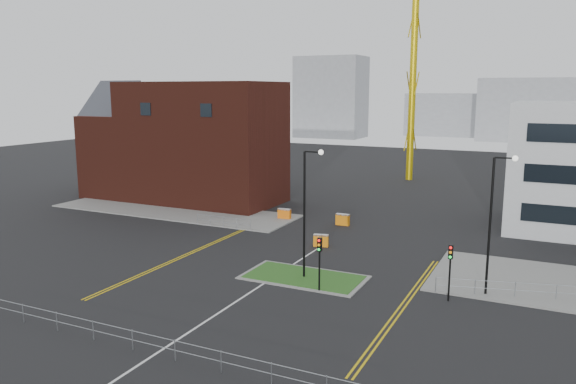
# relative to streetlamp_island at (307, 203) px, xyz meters

# --- Properties ---
(ground) EXTENTS (200.00, 200.00, 0.00)m
(ground) POSITION_rel_streetlamp_island_xyz_m (-2.22, -8.00, -5.41)
(ground) COLOR black
(ground) RESTS_ON ground
(pavement_left) EXTENTS (28.00, 8.00, 0.12)m
(pavement_left) POSITION_rel_streetlamp_island_xyz_m (-22.22, 14.00, -5.35)
(pavement_left) COLOR slate
(pavement_left) RESTS_ON ground
(island_kerb) EXTENTS (8.60, 4.60, 0.08)m
(island_kerb) POSITION_rel_streetlamp_island_xyz_m (-0.22, 0.00, -5.37)
(island_kerb) COLOR slate
(island_kerb) RESTS_ON ground
(grass_island) EXTENTS (8.00, 4.00, 0.12)m
(grass_island) POSITION_rel_streetlamp_island_xyz_m (-0.22, 0.00, -5.35)
(grass_island) COLOR #24531B
(grass_island) RESTS_ON ground
(brick_building) EXTENTS (24.20, 10.07, 14.24)m
(brick_building) POSITION_rel_streetlamp_island_xyz_m (-25.19, 20.00, 1.44)
(brick_building) COLOR #491A12
(brick_building) RESTS_ON ground
(streetlamp_island) EXTENTS (1.46, 0.36, 9.18)m
(streetlamp_island) POSITION_rel_streetlamp_island_xyz_m (0.00, 0.00, 0.00)
(streetlamp_island) COLOR black
(streetlamp_island) RESTS_ON ground
(streetlamp_right_near) EXTENTS (1.46, 0.36, 9.18)m
(streetlamp_right_near) POSITION_rel_streetlamp_island_xyz_m (12.00, 2.00, 0.00)
(streetlamp_right_near) COLOR black
(streetlamp_right_near) RESTS_ON ground
(traffic_light_island) EXTENTS (0.28, 0.33, 3.65)m
(traffic_light_island) POSITION_rel_streetlamp_island_xyz_m (1.78, -2.02, -2.85)
(traffic_light_island) COLOR black
(traffic_light_island) RESTS_ON ground
(traffic_light_right) EXTENTS (0.28, 0.33, 3.65)m
(traffic_light_right) POSITION_rel_streetlamp_island_xyz_m (9.78, -0.02, -2.85)
(traffic_light_right) COLOR black
(traffic_light_right) RESTS_ON ground
(railing_front) EXTENTS (24.05, 0.05, 1.10)m
(railing_front) POSITION_rel_streetlamp_island_xyz_m (-2.22, -14.00, -4.63)
(railing_front) COLOR gray
(railing_front) RESTS_ON ground
(railing_left) EXTENTS (6.05, 0.05, 1.10)m
(railing_left) POSITION_rel_streetlamp_island_xyz_m (-13.22, 10.00, -4.67)
(railing_left) COLOR gray
(railing_left) RESTS_ON ground
(centre_line) EXTENTS (0.15, 30.00, 0.01)m
(centre_line) POSITION_rel_streetlamp_island_xyz_m (-2.22, -6.00, -5.41)
(centre_line) COLOR silver
(centre_line) RESTS_ON ground
(yellow_left_a) EXTENTS (0.12, 24.00, 0.01)m
(yellow_left_a) POSITION_rel_streetlamp_island_xyz_m (-11.22, 2.00, -5.41)
(yellow_left_a) COLOR gold
(yellow_left_a) RESTS_ON ground
(yellow_left_b) EXTENTS (0.12, 24.00, 0.01)m
(yellow_left_b) POSITION_rel_streetlamp_island_xyz_m (-10.92, 2.00, -5.41)
(yellow_left_b) COLOR gold
(yellow_left_b) RESTS_ON ground
(yellow_right_a) EXTENTS (0.12, 20.00, 0.01)m
(yellow_right_a) POSITION_rel_streetlamp_island_xyz_m (7.28, -2.00, -5.41)
(yellow_right_a) COLOR gold
(yellow_right_a) RESTS_ON ground
(yellow_right_b) EXTENTS (0.12, 20.00, 0.01)m
(yellow_right_b) POSITION_rel_streetlamp_island_xyz_m (7.58, -2.00, -5.41)
(yellow_right_b) COLOR gold
(yellow_right_b) RESTS_ON ground
(skyline_a) EXTENTS (18.00, 12.00, 22.00)m
(skyline_a) POSITION_rel_streetlamp_island_xyz_m (-42.22, 112.00, 5.59)
(skyline_a) COLOR gray
(skyline_a) RESTS_ON ground
(skyline_b) EXTENTS (24.00, 12.00, 16.00)m
(skyline_b) POSITION_rel_streetlamp_island_xyz_m (7.78, 122.00, 2.59)
(skyline_b) COLOR gray
(skyline_b) RESTS_ON ground
(skyline_d) EXTENTS (30.00, 12.00, 12.00)m
(skyline_d) POSITION_rel_streetlamp_island_xyz_m (-10.22, 132.00, 0.59)
(skyline_d) COLOR gray
(skyline_d) RESTS_ON ground
(barrier_left) EXTENTS (1.36, 0.51, 1.13)m
(barrier_left) POSITION_rel_streetlamp_island_xyz_m (-9.44, 15.66, -4.80)
(barrier_left) COLOR orange
(barrier_left) RESTS_ON ground
(barrier_mid) EXTENTS (1.31, 0.71, 1.05)m
(barrier_mid) POSITION_rel_streetlamp_island_xyz_m (-2.23, 8.00, -4.84)
(barrier_mid) COLOR orange
(barrier_mid) RESTS_ON ground
(barrier_right) EXTENTS (1.34, 0.46, 1.13)m
(barrier_right) POSITION_rel_streetlamp_island_xyz_m (-3.22, 16.00, -4.80)
(barrier_right) COLOR orange
(barrier_right) RESTS_ON ground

